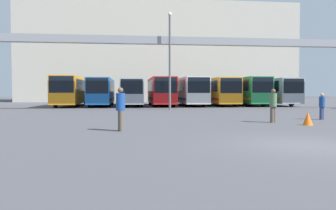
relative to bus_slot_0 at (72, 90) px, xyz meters
name	(u,v)px	position (x,y,z in m)	size (l,w,h in m)	color
ground_plane	(304,145)	(12.09, -29.44, -1.91)	(200.00, 200.00, 0.00)	#47474C
building_backdrop	(159,54)	(12.09, 20.15, 6.47)	(46.96, 12.00, 16.77)	#B7B2A3
overhead_gantry	(187,48)	(12.09, -8.24, 3.93)	(35.22, 0.80, 6.81)	gray
bus_slot_0	(72,90)	(0.00, 0.00, 0.00)	(2.63, 11.56, 3.32)	orange
bus_slot_1	(102,90)	(3.45, 0.06, -0.10)	(2.44, 11.69, 3.14)	#1959A5
bus_slot_2	(131,91)	(6.91, -0.35, -0.15)	(2.45, 10.86, 3.05)	#999EA5
bus_slot_3	(161,90)	(10.36, -0.51, -0.04)	(2.56, 10.54, 3.25)	red
bus_slot_4	(188,90)	(13.82, 0.37, -0.03)	(2.60, 12.31, 3.27)	silver
bus_slot_5	(218,90)	(17.27, -0.68, -0.06)	(2.57, 10.20, 3.21)	orange
bus_slot_6	(245,90)	(20.73, -0.44, -0.01)	(2.54, 10.67, 3.31)	#268C4C
bus_slot_7	(270,90)	(24.18, 0.11, -0.09)	(2.55, 11.77, 3.17)	#999EA5
pedestrian_far_center	(273,105)	(14.38, -22.17, -0.94)	(0.38, 0.38, 1.82)	brown
pedestrian_near_right	(322,106)	(18.09, -20.74, -1.07)	(0.33, 0.33, 1.59)	navy
pedestrian_near_left	(121,108)	(6.28, -25.03, -0.93)	(0.39, 0.39, 1.85)	brown
traffic_cone	(308,118)	(15.52, -23.66, -1.58)	(0.49, 0.49, 0.67)	orange
lamp_post	(170,57)	(10.35, -9.22, 2.90)	(0.36, 0.36, 8.89)	#595B60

